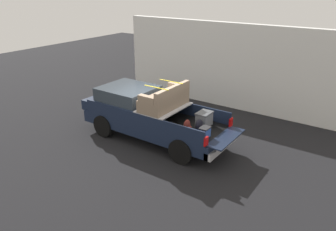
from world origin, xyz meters
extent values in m
plane|color=black|center=(0.00, 0.00, 0.00)|extent=(40.00, 40.00, 0.00)
cube|color=#162138|center=(0.00, 0.00, 0.63)|extent=(5.50, 1.92, 0.44)
cube|color=black|center=(-1.20, 0.00, 0.87)|extent=(2.80, 1.80, 0.04)
cube|color=#162138|center=(-1.20, 0.93, 1.10)|extent=(2.80, 0.06, 0.50)
cube|color=#162138|center=(-1.20, -0.93, 1.10)|extent=(2.80, 0.06, 0.50)
cube|color=#162138|center=(0.17, 0.00, 1.10)|extent=(0.06, 1.80, 0.50)
cube|color=#162138|center=(-2.88, 0.00, 0.87)|extent=(0.55, 1.80, 0.04)
cube|color=#B2B2B7|center=(-0.43, 0.00, 1.37)|extent=(1.25, 1.92, 0.04)
cube|color=#162138|center=(1.35, 0.00, 1.10)|extent=(2.30, 1.92, 0.50)
cube|color=#2D3842|center=(1.25, 0.00, 1.59)|extent=(1.94, 1.76, 0.48)
cube|color=#162138|center=(2.70, 0.00, 1.04)|extent=(0.40, 1.82, 0.38)
cube|color=#B2B2B7|center=(-2.72, 0.00, 0.53)|extent=(0.24, 1.92, 0.24)
cube|color=red|center=(-2.62, 0.88, 1.03)|extent=(0.06, 0.20, 0.28)
cube|color=red|center=(-2.62, -0.88, 1.03)|extent=(0.06, 0.20, 0.28)
cylinder|color=black|center=(1.75, 0.88, 0.43)|extent=(0.85, 0.30, 0.85)
cylinder|color=black|center=(1.75, -0.88, 0.43)|extent=(0.85, 0.30, 0.85)
cylinder|color=black|center=(-1.75, 0.88, 0.43)|extent=(0.85, 0.30, 0.85)
cylinder|color=black|center=(-1.75, -0.88, 0.43)|extent=(0.85, 0.30, 0.85)
cube|color=slate|center=(-1.84, -0.39, 1.11)|extent=(0.40, 0.55, 0.44)
cube|color=#505359|center=(-1.84, -0.39, 1.36)|extent=(0.44, 0.59, 0.05)
ellipsoid|color=black|center=(-1.93, 0.11, 1.10)|extent=(0.20, 0.38, 0.42)
ellipsoid|color=black|center=(-2.04, 0.11, 1.04)|extent=(0.09, 0.27, 0.18)
ellipsoid|color=maroon|center=(-1.65, 0.42, 1.12)|extent=(0.20, 0.32, 0.45)
ellipsoid|color=maroon|center=(-1.76, 0.42, 1.05)|extent=(0.09, 0.22, 0.20)
cube|color=#3359B2|center=(-2.30, 0.39, 1.04)|extent=(0.26, 0.34, 0.30)
cube|color=#262628|center=(-2.30, 0.39, 1.21)|extent=(0.28, 0.36, 0.04)
cube|color=#84705B|center=(-0.43, 0.00, 1.60)|extent=(0.90, 1.94, 0.42)
cube|color=#84705B|center=(-0.80, 0.00, 2.01)|extent=(0.16, 1.94, 0.40)
cube|color=#84705B|center=(-0.38, 0.87, 1.92)|extent=(0.66, 0.20, 0.22)
cube|color=#84705B|center=(-0.38, -0.87, 1.92)|extent=(0.66, 0.20, 0.22)
cube|color=yellow|center=(-0.43, 0.44, 2.22)|extent=(1.00, 0.03, 0.02)
cube|color=yellow|center=(-0.43, -0.44, 2.22)|extent=(1.00, 0.03, 0.02)
cube|color=white|center=(-0.72, -4.85, 1.93)|extent=(11.24, 0.36, 3.86)
camera|label=1|loc=(-6.66, 8.67, 5.48)|focal=34.53mm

